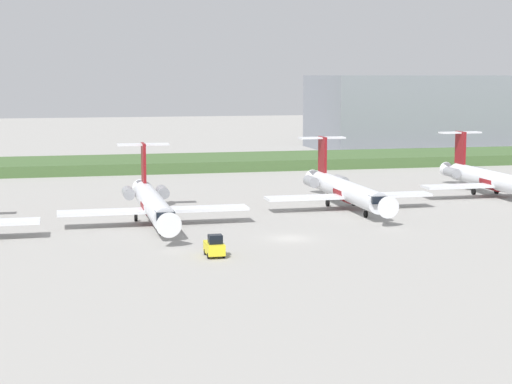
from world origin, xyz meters
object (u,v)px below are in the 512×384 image
(regional_jet_third, at_px, (153,203))
(regional_jet_fifth, at_px, (491,179))
(regional_jet_fourth, at_px, (345,190))
(baggage_tug, at_px, (214,247))

(regional_jet_third, relative_size, regional_jet_fifth, 1.00)
(regional_jet_third, xyz_separation_m, regional_jet_fourth, (26.81, 6.16, 0.00))
(regional_jet_fourth, bearing_deg, regional_jet_fifth, 13.70)
(regional_jet_fifth, xyz_separation_m, baggage_tug, (-48.01, -32.96, -1.53))
(regional_jet_fifth, bearing_deg, regional_jet_third, -166.69)
(regional_jet_third, relative_size, baggage_tug, 9.69)
(regional_jet_third, bearing_deg, baggage_tug, -79.40)
(regional_jet_fourth, height_order, baggage_tug, regional_jet_fourth)
(baggage_tug, bearing_deg, regional_jet_fifth, 34.47)
(regional_jet_third, height_order, regional_jet_fifth, same)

